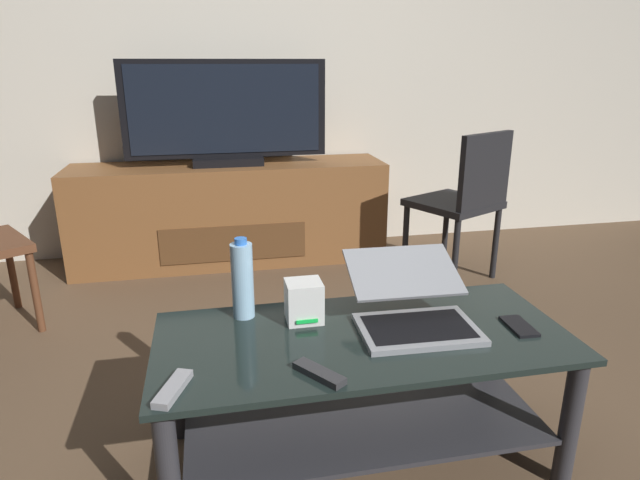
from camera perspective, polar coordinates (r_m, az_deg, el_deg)
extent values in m
plane|color=brown|center=(2.06, 1.53, -19.57)|extent=(7.68, 7.68, 0.00)
cube|color=beige|center=(3.80, -6.32, 20.21)|extent=(6.40, 0.12, 2.80)
cube|color=black|center=(1.72, 4.55, -10.16)|extent=(1.28, 0.57, 0.02)
cube|color=#2D2D33|center=(1.87, 4.32, -17.92)|extent=(1.12, 0.50, 0.02)
cylinder|color=#2D2D33|center=(1.60, -15.55, -23.14)|extent=(0.06, 0.06, 0.44)
cylinder|color=#2D2D33|center=(1.90, 24.76, -17.03)|extent=(0.06, 0.06, 0.44)
cylinder|color=#2D2D33|center=(1.99, -14.78, -14.09)|extent=(0.06, 0.06, 0.44)
cylinder|color=#2D2D33|center=(2.23, 17.60, -10.57)|extent=(0.06, 0.06, 0.44)
cube|color=brown|center=(3.59, -9.34, 2.80)|extent=(1.98, 0.47, 0.64)
cube|color=#55351C|center=(3.40, -9.03, -0.35)|extent=(0.89, 0.01, 0.22)
cube|color=black|center=(3.50, -9.61, 8.19)|extent=(0.43, 0.20, 0.05)
cube|color=black|center=(3.46, -9.90, 13.38)|extent=(1.24, 0.04, 0.58)
cube|color=black|center=(3.43, -9.88, 13.35)|extent=(1.15, 0.01, 0.53)
cube|color=black|center=(3.33, 13.80, 3.75)|extent=(0.59, 0.59, 0.04)
cube|color=black|center=(3.17, 16.93, 6.80)|extent=(0.39, 0.22, 0.43)
cylinder|color=black|center=(3.65, 13.05, 1.15)|extent=(0.04, 0.04, 0.44)
cylinder|color=black|center=(3.37, 8.96, -0.01)|extent=(0.04, 0.04, 0.44)
cylinder|color=black|center=(3.44, 17.94, -0.33)|extent=(0.04, 0.04, 0.44)
cylinder|color=black|center=(3.14, 14.01, -1.71)|extent=(0.04, 0.04, 0.44)
cylinder|color=#59331E|center=(2.96, -27.69, -4.88)|extent=(0.04, 0.04, 0.41)
cylinder|color=#59331E|center=(3.31, -29.62, -2.87)|extent=(0.04, 0.04, 0.41)
cube|color=gray|center=(1.75, 10.24, -9.21)|extent=(0.38, 0.27, 0.02)
cube|color=black|center=(1.74, 10.26, -8.91)|extent=(0.33, 0.21, 0.00)
cube|color=gray|center=(1.84, 8.70, -3.27)|extent=(0.38, 0.25, 0.10)
cube|color=teal|center=(1.84, 8.73, -3.35)|extent=(0.34, 0.22, 0.08)
cube|color=white|center=(1.76, -1.68, -6.49)|extent=(0.12, 0.11, 0.14)
cube|color=#19D84C|center=(1.73, -1.35, -8.55)|extent=(0.07, 0.00, 0.01)
cylinder|color=#99C6E5|center=(1.79, -8.14, -4.26)|extent=(0.07, 0.07, 0.25)
cylinder|color=blue|center=(1.74, -8.33, -0.12)|extent=(0.04, 0.04, 0.02)
cube|color=black|center=(1.86, 20.17, -8.49)|extent=(0.08, 0.14, 0.01)
cube|color=#99999E|center=(1.49, -15.18, -14.84)|extent=(0.10, 0.16, 0.02)
cube|color=#2D2D30|center=(1.50, -0.10, -13.81)|extent=(0.13, 0.16, 0.02)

